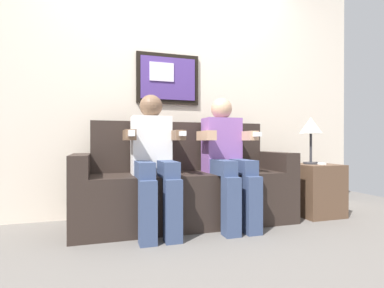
# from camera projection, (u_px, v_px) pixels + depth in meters

# --- Properties ---
(ground_plane) EXTENTS (5.57, 5.57, 0.00)m
(ground_plane) POSITION_uv_depth(u_px,v_px,m) (198.00, 234.00, 2.29)
(ground_plane) COLOR #66605B
(back_wall_assembly) EXTENTS (4.29, 0.10, 2.60)m
(back_wall_assembly) POSITION_uv_depth(u_px,v_px,m) (174.00, 85.00, 3.02)
(back_wall_assembly) COLOR beige
(back_wall_assembly) RESTS_ON ground_plane
(couch) EXTENTS (1.89, 0.58, 0.90)m
(couch) POSITION_uv_depth(u_px,v_px,m) (186.00, 188.00, 2.60)
(couch) COLOR #2D231E
(couch) RESTS_ON ground_plane
(person_on_left) EXTENTS (0.46, 0.56, 1.11)m
(person_on_left) POSITION_uv_depth(u_px,v_px,m) (154.00, 156.00, 2.35)
(person_on_left) COLOR white
(person_on_left) RESTS_ON ground_plane
(person_on_right) EXTENTS (0.46, 0.56, 1.11)m
(person_on_right) POSITION_uv_depth(u_px,v_px,m) (227.00, 155.00, 2.54)
(person_on_right) COLOR #8C59A5
(person_on_right) RESTS_ON ground_plane
(side_table_right) EXTENTS (0.40, 0.40, 0.50)m
(side_table_right) POSITION_uv_depth(u_px,v_px,m) (316.00, 190.00, 2.89)
(side_table_right) COLOR brown
(side_table_right) RESTS_ON ground_plane
(table_lamp) EXTENTS (0.22, 0.22, 0.46)m
(table_lamp) POSITION_uv_depth(u_px,v_px,m) (311.00, 128.00, 2.91)
(table_lamp) COLOR #333338
(table_lamp) RESTS_ON side_table_right
(spare_remote_on_table) EXTENTS (0.04, 0.13, 0.02)m
(spare_remote_on_table) POSITION_uv_depth(u_px,v_px,m) (320.00, 163.00, 2.84)
(spare_remote_on_table) COLOR white
(spare_remote_on_table) RESTS_ON side_table_right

